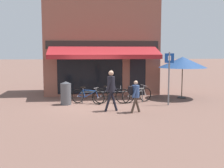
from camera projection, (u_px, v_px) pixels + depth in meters
ground_plane at (95, 106)px, 12.99m from camera, size 160.00×160.00×0.00m
shop_front at (101, 44)px, 17.05m from camera, size 6.61×4.49×5.93m
bike_rack_rail at (113, 93)px, 13.74m from camera, size 3.08×0.04×0.57m
bicycle_blue at (88, 96)px, 13.49m from camera, size 1.59×0.90×0.81m
bicycle_black at (112, 95)px, 13.58m from camera, size 1.79×0.52×0.88m
bicycle_silver at (137, 95)px, 13.84m from camera, size 1.62×0.72×0.86m
pedestrian_adult at (111, 86)px, 11.72m from camera, size 0.60×0.44×1.74m
pedestrian_child at (135, 93)px, 11.48m from camera, size 0.53×0.50×1.34m
litter_bin at (66, 93)px, 13.25m from camera, size 0.51×0.51×1.11m
parking_sign at (169, 73)px, 13.04m from camera, size 0.44×0.07×2.48m
cafe_parasol at (183, 62)px, 14.96m from camera, size 2.55×2.55×2.23m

